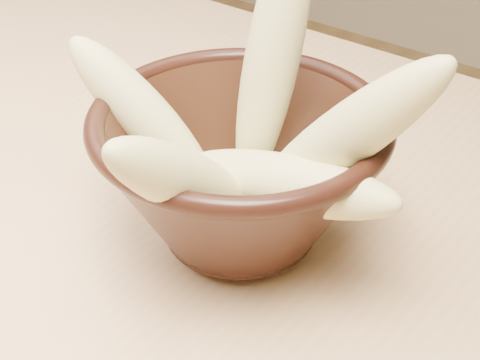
# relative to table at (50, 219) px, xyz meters

# --- Properties ---
(table) EXTENTS (1.20, 0.80, 0.75)m
(table) POSITION_rel_table_xyz_m (0.00, 0.00, 0.00)
(table) COLOR tan
(table) RESTS_ON ground
(bowl) EXTENTS (0.21, 0.21, 0.12)m
(bowl) POSITION_rel_table_xyz_m (0.22, 0.02, 0.15)
(bowl) COLOR black
(bowl) RESTS_ON table
(milk_puddle) EXTENTS (0.12, 0.12, 0.02)m
(milk_puddle) POSITION_rel_table_xyz_m (0.22, 0.02, 0.12)
(milk_puddle) COLOR beige
(milk_puddle) RESTS_ON bowl
(banana_upright) EXTENTS (0.05, 0.09, 0.20)m
(banana_upright) POSITION_rel_table_xyz_m (0.22, 0.06, 0.22)
(banana_upright) COLOR #C8BE76
(banana_upright) RESTS_ON bowl
(banana_left) EXTENTS (0.14, 0.08, 0.13)m
(banana_left) POSITION_rel_table_xyz_m (0.15, -0.00, 0.18)
(banana_left) COLOR #C8BE76
(banana_left) RESTS_ON bowl
(banana_right) EXTENTS (0.15, 0.05, 0.17)m
(banana_right) POSITION_rel_table_xyz_m (0.30, 0.03, 0.19)
(banana_right) COLOR #C8BE76
(banana_right) RESTS_ON bowl
(banana_across) EXTENTS (0.18, 0.04, 0.08)m
(banana_across) POSITION_rel_table_xyz_m (0.27, 0.01, 0.16)
(banana_across) COLOR #C8BE76
(banana_across) RESTS_ON bowl
(banana_front) EXTENTS (0.04, 0.15, 0.14)m
(banana_front) POSITION_rel_table_xyz_m (0.24, -0.05, 0.18)
(banana_front) COLOR #C8BE76
(banana_front) RESTS_ON bowl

